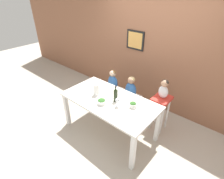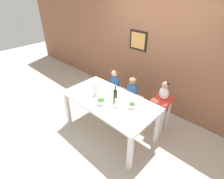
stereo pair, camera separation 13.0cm
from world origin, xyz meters
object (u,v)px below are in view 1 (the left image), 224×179
Objects in this scene: salad_bowl_small at (133,105)px; dinner_plate_front_left at (81,94)px; wine_glass_near at (117,100)px; chair_far_center at (130,100)px; person_baby_right at (164,88)px; person_child_left at (113,80)px; salad_bowl_large at (102,102)px; wine_bottle at (116,95)px; chair_far_left at (113,92)px; chair_right_highchair at (161,105)px; person_child_center at (131,88)px; paper_towel_roll at (96,89)px; dinner_plate_back_left at (100,85)px.

salad_bowl_small reaches higher than dinner_plate_front_left.
dinner_plate_front_left is at bearing -168.64° from wine_glass_near.
person_baby_right reaches higher than chair_far_center.
chair_far_center is 1.93× the size of dinner_plate_front_left.
salad_bowl_large is (0.52, -0.91, 0.13)m from person_child_left.
wine_bottle reaches higher than dinner_plate_front_left.
dinner_plate_front_left reaches higher than chair_far_left.
chair_right_highchair reaches higher than chair_far_center.
person_baby_right is 0.69m from salad_bowl_small.
chair_far_center is 0.87m from wine_bottle.
person_child_left is (0.00, 0.00, 0.32)m from chair_far_left.
salad_bowl_large reaches higher than chair_far_center.
wine_bottle is (0.65, -0.68, 0.20)m from person_child_left.
person_baby_right reaches higher than chair_far_left.
dinner_plate_front_left is (-0.50, -0.94, 0.09)m from person_child_center.
salad_bowl_small is at bearing -109.97° from person_baby_right.
dinner_plate_back_left is (-0.20, 0.30, -0.11)m from paper_towel_roll.
chair_far_left is 0.94m from paper_towel_roll.
person_child_center is 1.07m from dinner_plate_front_left.
person_child_center is (0.00, 0.00, 0.32)m from chair_far_center.
person_child_left is at bearing 134.53° from wine_glass_near.
person_baby_right reaches higher than wine_glass_near.
chair_far_center is at bearing 70.61° from paper_towel_roll.
paper_towel_roll reaches higher than chair_right_highchair.
chair_far_center is 0.91× the size of person_child_center.
salad_bowl_small is (0.34, 0.05, -0.07)m from wine_bottle.
person_child_center is 0.86m from wine_glass_near.
chair_far_left and chair_far_center have the same top height.
wine_bottle is at bearing -129.74° from chair_right_highchair.
person_child_left is at bearing -179.98° from person_baby_right.
chair_far_center is 0.77m from dinner_plate_back_left.
chair_far_left is at bearing 180.00° from chair_far_center.
person_child_center is 3.88× the size of salad_bowl_small.
salad_bowl_small reaches higher than dinner_plate_back_left.
salad_bowl_small is at bearing 17.48° from dinner_plate_front_left.
wine_glass_near is (0.77, -0.79, 0.52)m from chair_far_left.
chair_right_highchair is 3.21× the size of dinner_plate_back_left.
person_child_center reaches higher than chair_right_highchair.
person_baby_right is at bearing 0.11° from chair_far_center.
salad_bowl_large reaches higher than dinner_plate_back_left.
salad_bowl_large is 0.66m from dinner_plate_back_left.
wine_bottle is at bearing 10.26° from paper_towel_roll.
chair_far_left is at bearing -90.00° from person_child_left.
salad_bowl_small is at bearing -110.01° from chair_right_highchair.
dinner_plate_back_left is at bearing 169.80° from salad_bowl_small.
wine_bottle is at bearing -19.94° from dinner_plate_back_left.
dinner_plate_front_left is (-0.52, -0.03, -0.04)m from salad_bowl_large.
person_baby_right reaches higher than dinner_plate_back_left.
dinner_plate_back_left is at bearing -85.52° from person_child_left.
person_child_left is 3.18× the size of salad_bowl_large.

